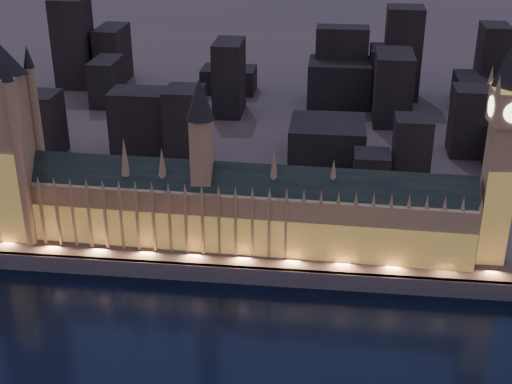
# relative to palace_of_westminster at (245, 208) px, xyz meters

# --- Properties ---
(ground_plane) EXTENTS (2000.00, 2000.00, 0.00)m
(ground_plane) POSITION_rel_palace_of_westminster_xyz_m (0.82, -61.74, -26.37)
(ground_plane) COLOR black
(ground_plane) RESTS_ON ground
(north_bank) EXTENTS (2000.00, 960.00, 8.00)m
(north_bank) POSITION_rel_palace_of_westminster_xyz_m (0.82, 458.26, -22.37)
(north_bank) COLOR #433741
(north_bank) RESTS_ON ground
(embankment_wall) EXTENTS (2000.00, 2.50, 8.00)m
(embankment_wall) POSITION_rel_palace_of_westminster_xyz_m (0.82, -20.74, -22.37)
(embankment_wall) COLOR #425149
(embankment_wall) RESTS_ON ground
(palace_of_westminster) EXTENTS (202.00, 26.64, 78.00)m
(palace_of_westminster) POSITION_rel_palace_of_westminster_xyz_m (0.00, 0.00, 0.00)
(palace_of_westminster) COLOR #966E4F
(palace_of_westminster) RESTS_ON north_bank
(victoria_tower) EXTENTS (31.68, 31.68, 107.24)m
(victoria_tower) POSITION_rel_palace_of_westminster_xyz_m (-109.18, 0.17, 34.53)
(victoria_tower) COLOR #966E4F
(victoria_tower) RESTS_ON north_bank
(elizabeth_tower) EXTENTS (18.00, 18.00, 111.29)m
(elizabeth_tower) POSITION_rel_palace_of_westminster_xyz_m (108.82, 0.18, 43.73)
(elizabeth_tower) COLOR #966E4F
(elizabeth_tower) RESTS_ON north_bank
(city_backdrop) EXTENTS (476.35, 215.63, 68.03)m
(city_backdrop) POSITION_rel_palace_of_westminster_xyz_m (36.33, 186.12, 3.39)
(city_backdrop) COLOR black
(city_backdrop) RESTS_ON north_bank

